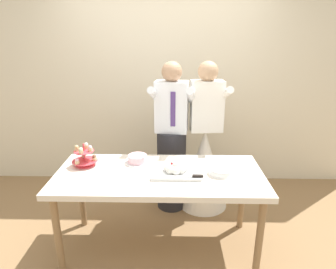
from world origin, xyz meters
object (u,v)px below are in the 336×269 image
object	(u,v)px
cupcake_stand	(85,157)
round_cake	(137,159)
person_groom	(172,146)
person_bride	(204,159)
main_cake_tray	(176,169)
dessert_table	(159,180)
plate_stack	(220,171)

from	to	relation	value
cupcake_stand	round_cake	distance (m)	0.48
person_groom	person_bride	distance (m)	0.41
round_cake	cupcake_stand	bearing A→B (deg)	-172.48
round_cake	person_bride	distance (m)	0.91
main_cake_tray	person_bride	bearing A→B (deg)	66.88
dessert_table	round_cake	distance (m)	0.31
round_cake	person_bride	xyz separation A→B (m)	(0.68, 0.55, -0.23)
round_cake	plate_stack	bearing A→B (deg)	-16.53
main_cake_tray	round_cake	world-z (taller)	main_cake_tray
round_cake	person_bride	size ratio (longest dim) A/B	0.14
dessert_table	plate_stack	bearing A→B (deg)	-1.97
main_cake_tray	cupcake_stand	bearing A→B (deg)	170.10
cupcake_stand	plate_stack	xyz separation A→B (m)	(1.21, -0.16, -0.06)
plate_stack	person_groom	bearing A→B (deg)	120.32
main_cake_tray	person_bride	world-z (taller)	person_bride
plate_stack	person_bride	size ratio (longest dim) A/B	0.12
round_cake	person_bride	bearing A→B (deg)	38.83
plate_stack	person_bride	xyz separation A→B (m)	(-0.05, 0.77, -0.22)
person_groom	person_bride	bearing A→B (deg)	6.55
round_cake	person_groom	size ratio (longest dim) A/B	0.14
person_bride	person_groom	bearing A→B (deg)	-173.45
plate_stack	cupcake_stand	bearing A→B (deg)	172.64
cupcake_stand	person_bride	xyz separation A→B (m)	(1.16, 0.61, -0.28)
dessert_table	cupcake_stand	size ratio (longest dim) A/B	7.83
dessert_table	person_bride	bearing A→B (deg)	57.96
cupcake_stand	dessert_table	bearing A→B (deg)	-11.39
dessert_table	main_cake_tray	world-z (taller)	main_cake_tray
dessert_table	person_groom	world-z (taller)	person_groom
dessert_table	cupcake_stand	bearing A→B (deg)	168.61
dessert_table	main_cake_tray	size ratio (longest dim) A/B	4.14
cupcake_stand	plate_stack	size ratio (longest dim) A/B	1.13
person_groom	person_bride	xyz separation A→B (m)	(0.37, 0.04, -0.16)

